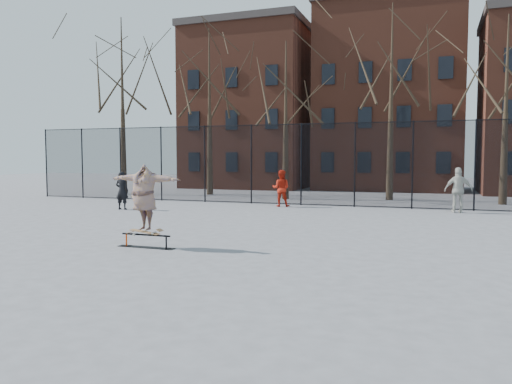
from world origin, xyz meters
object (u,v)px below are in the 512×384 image
(skater, at_px, (144,197))
(bystander_white, at_px, (458,190))
(skate_rail, at_px, (146,242))
(bystander_black, at_px, (122,191))
(bystander_red, at_px, (281,188))
(skateboard, at_px, (145,232))

(skater, height_order, bystander_white, skater)
(skate_rail, relative_size, bystander_white, 0.84)
(skate_rail, distance_m, bystander_black, 10.02)
(bystander_red, bearing_deg, skateboard, 80.83)
(bystander_black, bearing_deg, bystander_white, -167.12)
(bystander_black, distance_m, bystander_red, 7.34)
(skateboard, relative_size, skater, 0.42)
(bystander_black, xyz_separation_m, bystander_white, (14.17, 3.70, 0.11))
(bystander_red, bearing_deg, skate_rail, 81.00)
(skate_rail, height_order, skateboard, skateboard)
(skateboard, bearing_deg, bystander_red, 89.05)
(skater, bearing_deg, skateboard, -86.68)
(bystander_black, distance_m, bystander_white, 14.65)
(bystander_black, relative_size, bystander_white, 0.88)
(bystander_red, bearing_deg, bystander_white, 171.78)
(skateboard, distance_m, skater, 0.90)
(bystander_black, bearing_deg, skateboard, 126.30)
(skater, relative_size, bystander_red, 1.20)
(skate_rail, height_order, bystander_white, bystander_white)
(bystander_red, distance_m, bystander_white, 7.83)
(skateboard, relative_size, bystander_black, 0.52)
(skater, relative_size, bystander_white, 1.09)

